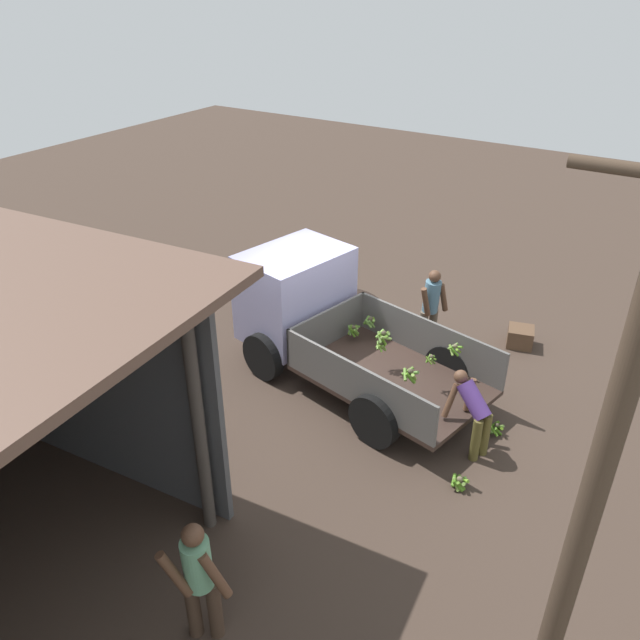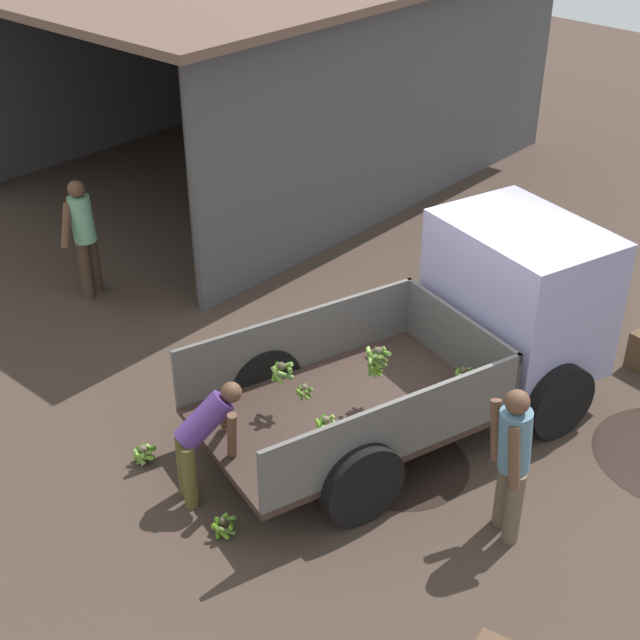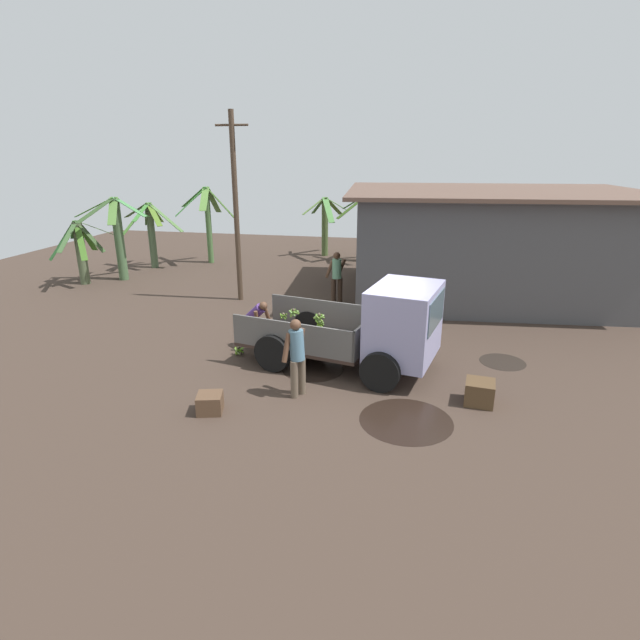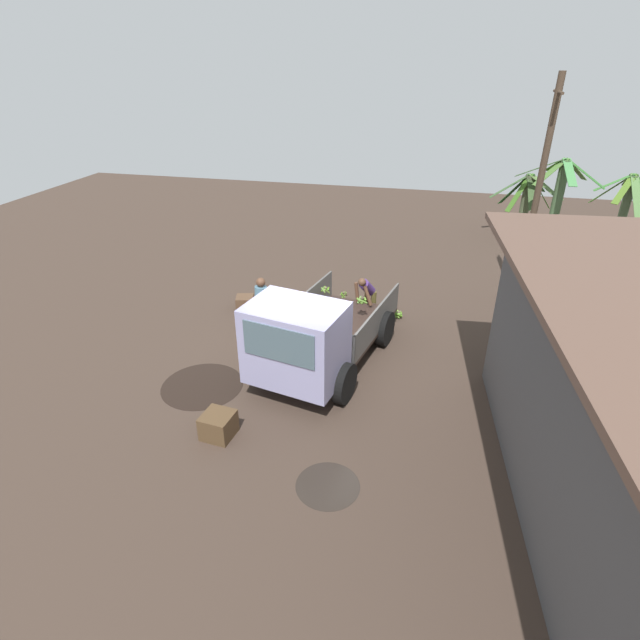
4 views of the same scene
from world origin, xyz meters
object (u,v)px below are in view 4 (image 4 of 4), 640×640
Objects in this scene: person_bystander_near_shed at (556,329)px; wooden_crate_1 at (218,425)px; person_worker_loading at (367,293)px; banana_bunch_on_ground_1 at (347,308)px; person_foreground_visitor at (261,306)px; utility_pole at (537,196)px; banana_bunch_on_ground_0 at (398,314)px; wooden_crate_0 at (245,303)px; cargo_truck at (306,340)px.

person_bystander_near_shed reaches higher than wooden_crate_1.
person_worker_loading reaches higher than banana_bunch_on_ground_1.
person_foreground_visitor is 1.30× the size of person_worker_loading.
utility_pole reaches higher than person_worker_loading.
banana_bunch_on_ground_0 is at bearing 123.24° from person_worker_loading.
person_bystander_near_shed is 3.02× the size of wooden_crate_1.
wooden_crate_0 is (0.23, -3.37, -0.55)m from person_worker_loading.
person_foreground_visitor is at bearing -42.63° from banana_bunch_on_ground_1.
person_foreground_visitor is at bearing -60.65° from utility_pole.
cargo_truck is at bearing 40.11° from wooden_crate_0.
cargo_truck is 18.59× the size of banana_bunch_on_ground_0.
person_bystander_near_shed reaches higher than person_foreground_visitor.
utility_pole is at bearing 106.00° from wooden_crate_0.
wooden_crate_1 is (5.31, -1.96, -0.50)m from person_worker_loading.
person_foreground_visitor reaches higher than wooden_crate_0.
person_bystander_near_shed is at bearing 94.02° from person_worker_loading.
cargo_truck is 7.36m from utility_pole.
banana_bunch_on_ground_0 is 0.93× the size of banana_bunch_on_ground_1.
person_worker_loading is at bearing 133.59° from person_bystander_near_shed.
banana_bunch_on_ground_1 is 5.73m from wooden_crate_1.
cargo_truck reaches higher than person_worker_loading.
banana_bunch_on_ground_0 is 0.46× the size of wooden_crate_1.
utility_pole reaches higher than person_foreground_visitor.
person_bystander_near_shed is (-0.36, 6.74, 0.02)m from person_foreground_visitor.
person_worker_loading is 0.75× the size of person_bystander_near_shed.
banana_bunch_on_ground_0 is at bearing 152.92° from wooden_crate_1.
banana_bunch_on_ground_1 is 0.58× the size of wooden_crate_0.
person_bystander_near_shed reaches higher than wooden_crate_0.
person_worker_loading is (-1.69, 2.34, -0.17)m from person_foreground_visitor.
person_bystander_near_shed is 3.57× the size of wooden_crate_0.
person_bystander_near_shed reaches higher than person_worker_loading.
banana_bunch_on_ground_1 is at bearing 99.50° from wooden_crate_0.
cargo_truck is 3.77× the size of person_worker_loading.
utility_pole is 5.03m from person_worker_loading.
banana_bunch_on_ground_1 is at bearing -92.55° from person_worker_loading.
banana_bunch_on_ground_1 is at bearing -70.22° from utility_pole.
person_bystander_near_shed is at bearing 6.34° from utility_pole.
person_worker_loading is 1.07m from banana_bunch_on_ground_0.
utility_pole is 3.56× the size of person_bystander_near_shed.
banana_bunch_on_ground_0 is 6.18m from wooden_crate_1.
utility_pole is 7.63m from person_foreground_visitor.
person_worker_loading is (-3.28, 0.80, -0.32)m from cargo_truck.
wooden_crate_1 is at bearing 0.55° from person_worker_loading.
banana_bunch_on_ground_1 is (-0.06, -1.41, 0.00)m from banana_bunch_on_ground_0.
person_worker_loading is at bearing 66.62° from banana_bunch_on_ground_1.
person_worker_loading is 2.27× the size of wooden_crate_1.
wooden_crate_0 is at bearing -84.39° from banana_bunch_on_ground_0.
person_worker_loading is 4.59× the size of banana_bunch_on_ground_1.
wooden_crate_1 is (5.08, 1.41, 0.05)m from wooden_crate_0.
wooden_crate_1 is at bearing -27.08° from banana_bunch_on_ground_0.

